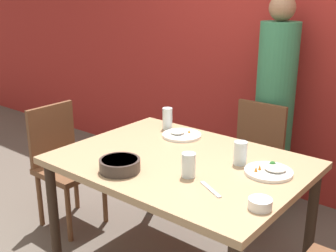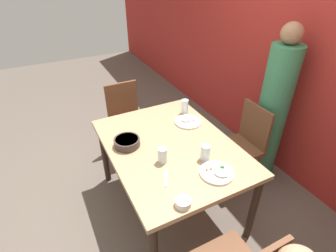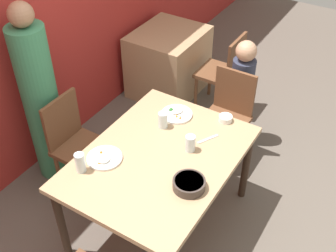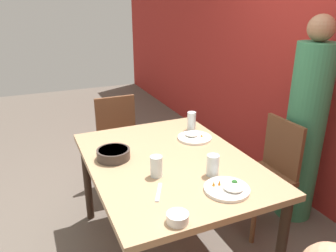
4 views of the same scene
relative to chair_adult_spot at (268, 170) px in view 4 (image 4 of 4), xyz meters
name	(u,v)px [view 4 (image 4 of 4)]	position (x,y,z in m)	size (l,w,h in m)	color
ground_plane	(169,250)	(-0.01, -0.84, -0.48)	(10.00, 10.00, 0.00)	#60564C
dining_table	(169,170)	(-0.01, -0.84, 0.19)	(1.36, 1.01, 0.75)	tan
chair_adult_spot	(268,170)	(0.00, 0.00, 0.00)	(0.40, 0.40, 0.88)	brown
chair_empty_left	(120,141)	(-1.03, -0.90, 0.00)	(0.40, 0.40, 0.88)	brown
person_adult	(305,130)	(0.00, 0.32, 0.29)	(0.29, 0.29, 1.63)	#387F56
bowl_curry	(113,154)	(-0.16, -1.17, 0.30)	(0.22, 0.22, 0.07)	#3D332D
plate_rice_adult	(194,137)	(-0.25, -0.53, 0.28)	(0.25, 0.25, 0.04)	white
plate_rice_child	(228,188)	(0.47, -0.70, 0.28)	(0.25, 0.25, 0.05)	white
bowl_rice_small	(178,217)	(0.60, -1.07, 0.29)	(0.11, 0.11, 0.05)	white
glass_water_tall	(156,166)	(0.16, -1.00, 0.33)	(0.07, 0.07, 0.13)	silver
glass_water_short	(192,121)	(-0.41, -0.47, 0.34)	(0.07, 0.07, 0.15)	silver
glass_water_center	(213,165)	(0.28, -0.69, 0.33)	(0.07, 0.07, 0.13)	silver
fork_steel	(159,192)	(0.33, -1.05, 0.27)	(0.17, 0.10, 0.01)	silver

